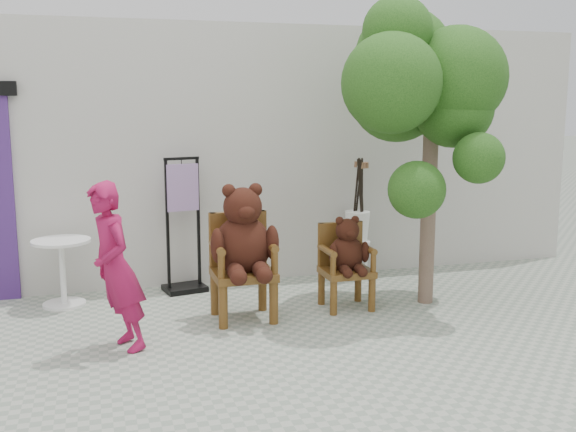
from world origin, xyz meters
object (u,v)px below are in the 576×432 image
object	(u,v)px
chair_big	(243,244)
display_stand	(184,240)
cafe_table	(62,264)
stool_bucket	(357,226)
person	(116,268)
tree	(422,85)
chair_small	(346,255)

from	to	relation	value
chair_big	display_stand	xyz separation A→B (m)	(-0.43, 1.15, -0.17)
cafe_table	stool_bucket	size ratio (longest dim) A/B	0.48
person	display_stand	world-z (taller)	display_stand
tree	display_stand	bearing A→B (deg)	155.30
cafe_table	display_stand	bearing A→B (deg)	8.31
chair_big	stool_bucket	bearing A→B (deg)	34.72
chair_small	person	bearing A→B (deg)	-165.38
cafe_table	display_stand	world-z (taller)	display_stand
person	display_stand	size ratio (longest dim) A/B	0.97
cafe_table	tree	bearing A→B (deg)	-13.71
person	tree	distance (m)	3.54
cafe_table	stool_bucket	distance (m)	3.39
chair_big	stool_bucket	size ratio (longest dim) A/B	0.92
display_stand	cafe_table	bearing A→B (deg)	176.94
chair_small	display_stand	world-z (taller)	display_stand
person	stool_bucket	world-z (taller)	person
chair_small	tree	world-z (taller)	tree
display_stand	stool_bucket	xyz separation A→B (m)	(2.09, 0.00, 0.06)
display_stand	stool_bucket	world-z (taller)	display_stand
person	chair_big	bearing A→B (deg)	93.20
stool_bucket	tree	distance (m)	1.98
tree	stool_bucket	bearing A→B (deg)	102.86
display_stand	tree	world-z (taller)	tree
person	display_stand	distance (m)	1.87
chair_big	stool_bucket	distance (m)	2.02
person	stool_bucket	xyz separation A→B (m)	(2.88, 1.69, -0.09)
stool_bucket	tree	world-z (taller)	tree
chair_big	tree	bearing A→B (deg)	2.27
stool_bucket	display_stand	bearing A→B (deg)	-179.92
chair_big	tree	xyz separation A→B (m)	(1.91, 0.08, 1.54)
chair_small	tree	bearing A→B (deg)	0.53
chair_small	stool_bucket	xyz separation A→B (m)	(0.56, 1.08, 0.08)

